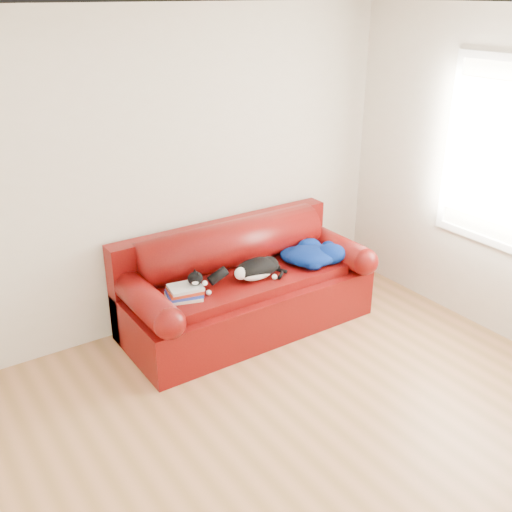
{
  "coord_description": "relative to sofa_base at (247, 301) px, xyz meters",
  "views": [
    {
      "loc": [
        -1.9,
        -2.3,
        2.68
      ],
      "look_at": [
        0.55,
        1.35,
        0.72
      ],
      "focal_mm": 42.0,
      "sensor_mm": 36.0,
      "label": 1
    }
  ],
  "objects": [
    {
      "name": "book_stack",
      "position": [
        -0.63,
        -0.09,
        0.31
      ],
      "size": [
        0.32,
        0.28,
        0.1
      ],
      "rotation": [
        0.0,
        0.0,
        -0.24
      ],
      "color": "beige",
      "rests_on": "sofa_base"
    },
    {
      "name": "ground",
      "position": [
        -0.55,
        -1.49,
        -0.24
      ],
      "size": [
        4.5,
        4.5,
        0.0
      ],
      "primitive_type": "plane",
      "color": "olive",
      "rests_on": "ground"
    },
    {
      "name": "sofa_back",
      "position": [
        0.0,
        0.24,
        0.3
      ],
      "size": [
        2.1,
        1.01,
        0.88
      ],
      "color": "#3E0208",
      "rests_on": "ground"
    },
    {
      "name": "cat",
      "position": [
        0.02,
        -0.12,
        0.34
      ],
      "size": [
        0.58,
        0.25,
        0.21
      ],
      "rotation": [
        0.0,
        0.0,
        -0.06
      ],
      "color": "black",
      "rests_on": "sofa_base"
    },
    {
      "name": "sofa_base",
      "position": [
        0.0,
        0.0,
        0.0
      ],
      "size": [
        2.1,
        0.9,
        0.5
      ],
      "color": "#3E0208",
      "rests_on": "ground"
    },
    {
      "name": "blanket",
      "position": [
        0.61,
        -0.11,
        0.34
      ],
      "size": [
        0.56,
        0.53,
        0.17
      ],
      "rotation": [
        0.0,
        0.0,
        -0.21
      ],
      "color": "#020E4F",
      "rests_on": "sofa_base"
    },
    {
      "name": "room_shell",
      "position": [
        -0.43,
        -1.48,
        1.43
      ],
      "size": [
        4.52,
        4.02,
        2.61
      ],
      "color": "beige",
      "rests_on": "ground"
    }
  ]
}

